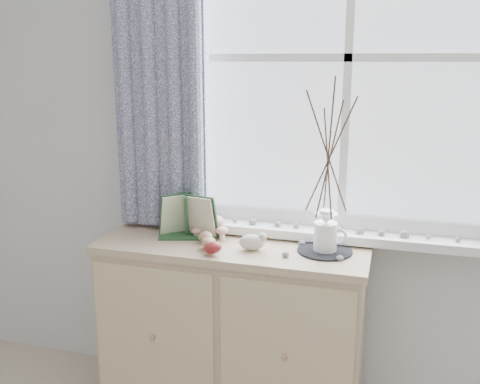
{
  "coord_description": "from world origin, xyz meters",
  "views": [
    {
      "loc": [
        0.51,
        -0.39,
        1.64
      ],
      "look_at": [
        -0.1,
        1.7,
        1.1
      ],
      "focal_mm": 40.0,
      "sensor_mm": 36.0,
      "label": 1
    }
  ],
  "objects_px": {
    "sideboard": "(232,330)",
    "botanical_book": "(185,217)",
    "twig_pitcher": "(329,152)",
    "toadstool_cluster": "(214,225)"
  },
  "relations": [
    {
      "from": "toadstool_cluster",
      "to": "botanical_book",
      "type": "bearing_deg",
      "value": -139.28
    },
    {
      "from": "sideboard",
      "to": "toadstool_cluster",
      "type": "height_order",
      "value": "toadstool_cluster"
    },
    {
      "from": "sideboard",
      "to": "botanical_book",
      "type": "height_order",
      "value": "botanical_book"
    },
    {
      "from": "sideboard",
      "to": "toadstool_cluster",
      "type": "bearing_deg",
      "value": 142.08
    },
    {
      "from": "twig_pitcher",
      "to": "botanical_book",
      "type": "bearing_deg",
      "value": -174.94
    },
    {
      "from": "sideboard",
      "to": "botanical_book",
      "type": "distance_m",
      "value": 0.57
    },
    {
      "from": "botanical_book",
      "to": "twig_pitcher",
      "type": "distance_m",
      "value": 0.7
    },
    {
      "from": "sideboard",
      "to": "botanical_book",
      "type": "bearing_deg",
      "value": -179.31
    },
    {
      "from": "botanical_book",
      "to": "twig_pitcher",
      "type": "bearing_deg",
      "value": -14.94
    },
    {
      "from": "botanical_book",
      "to": "twig_pitcher",
      "type": "relative_size",
      "value": 0.4
    }
  ]
}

